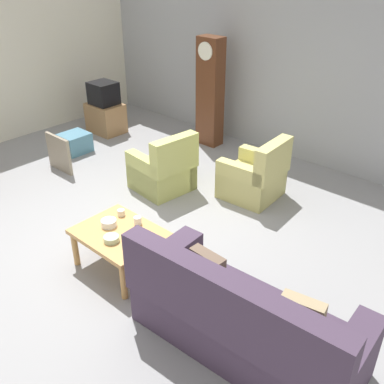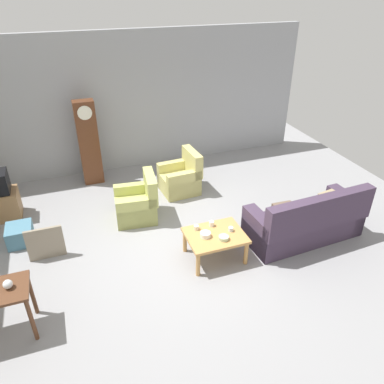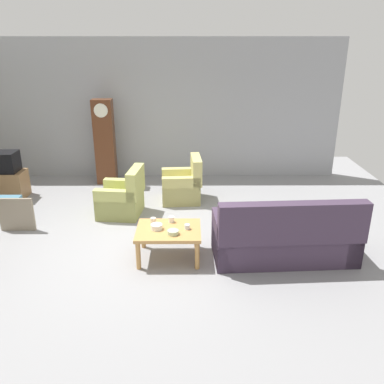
% 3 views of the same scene
% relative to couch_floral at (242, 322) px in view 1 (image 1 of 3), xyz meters
% --- Properties ---
extents(ground_plane, '(10.40, 10.40, 0.00)m').
position_rel_couch_floral_xyz_m(ground_plane, '(-2.12, 0.51, -0.35)').
color(ground_plane, gray).
extents(garage_door_wall, '(8.40, 0.16, 3.20)m').
position_rel_couch_floral_xyz_m(garage_door_wall, '(-2.12, 4.11, 1.25)').
color(garage_door_wall, '#9EA0A5').
rests_on(garage_door_wall, ground_plane).
extents(couch_floral, '(2.15, 0.99, 1.04)m').
position_rel_couch_floral_xyz_m(couch_floral, '(0.00, 0.00, 0.00)').
color(couch_floral, '#423347').
rests_on(couch_floral, ground_plane).
extents(armchair_olive_near, '(0.87, 0.84, 0.92)m').
position_rel_couch_floral_xyz_m(armchair_olive_near, '(-2.69, 1.69, -0.05)').
color(armchair_olive_near, '#B7BC66').
rests_on(armchair_olive_near, ground_plane).
extents(armchair_olive_far, '(0.84, 0.81, 0.92)m').
position_rel_couch_floral_xyz_m(armchair_olive_far, '(-1.56, 2.42, -0.05)').
color(armchair_olive_far, '#C6BE6F').
rests_on(armchair_olive_far, ground_plane).
extents(coffee_table_wood, '(0.96, 0.76, 0.48)m').
position_rel_couch_floral_xyz_m(coffee_table_wood, '(-1.74, 0.06, 0.06)').
color(coffee_table_wood, tan).
rests_on(coffee_table_wood, ground_plane).
extents(grandfather_clock, '(0.44, 0.30, 1.92)m').
position_rel_couch_floral_xyz_m(grandfather_clock, '(-3.34, 3.52, 0.61)').
color(grandfather_clock, '#562D19').
rests_on(grandfather_clock, ground_plane).
extents(tv_stand_cabinet, '(0.68, 0.52, 0.57)m').
position_rel_couch_floral_xyz_m(tv_stand_cabinet, '(-5.22, 2.60, -0.07)').
color(tv_stand_cabinet, '#997047').
rests_on(tv_stand_cabinet, ground_plane).
extents(tv_crt, '(0.48, 0.44, 0.42)m').
position_rel_couch_floral_xyz_m(tv_crt, '(-5.22, 2.60, 0.43)').
color(tv_crt, black).
rests_on(tv_crt, tv_stand_cabinet).
extents(framed_picture_leaning, '(0.60, 0.05, 0.60)m').
position_rel_couch_floral_xyz_m(framed_picture_leaning, '(-4.42, 1.01, -0.05)').
color(framed_picture_leaning, gray).
rests_on(framed_picture_leaning, ground_plane).
extents(storage_box_blue, '(0.44, 0.48, 0.34)m').
position_rel_couch_floral_xyz_m(storage_box_blue, '(-4.86, 1.62, -0.18)').
color(storage_box_blue, teal).
rests_on(storage_box_blue, ground_plane).
extents(cup_white_porcelain, '(0.09, 0.09, 0.09)m').
position_rel_couch_floral_xyz_m(cup_white_porcelain, '(-1.71, 0.31, 0.17)').
color(cup_white_porcelain, white).
rests_on(cup_white_porcelain, coffee_table_wood).
extents(cup_blue_rimmed, '(0.08, 0.08, 0.07)m').
position_rel_couch_floral_xyz_m(cup_blue_rimmed, '(-1.46, 0.06, 0.16)').
color(cup_blue_rimmed, silver).
rests_on(cup_blue_rimmed, coffee_table_wood).
extents(cup_cream_tall, '(0.09, 0.09, 0.07)m').
position_rel_couch_floral_xyz_m(cup_cream_tall, '(-1.99, 0.30, 0.16)').
color(cup_cream_tall, beige).
rests_on(cup_cream_tall, coffee_table_wood).
extents(bowl_white_stacked, '(0.17, 0.17, 0.08)m').
position_rel_couch_floral_xyz_m(bowl_white_stacked, '(-1.91, 0.06, 0.17)').
color(bowl_white_stacked, white).
rests_on(bowl_white_stacked, coffee_table_wood).
extents(bowl_shallow_green, '(0.17, 0.17, 0.06)m').
position_rel_couch_floral_xyz_m(bowl_shallow_green, '(-1.66, -0.10, 0.16)').
color(bowl_shallow_green, '#B2C69E').
rests_on(bowl_shallow_green, coffee_table_wood).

